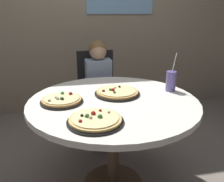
# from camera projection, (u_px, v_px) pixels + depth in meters

# --- Properties ---
(wall_with_window) EXTENTS (5.20, 0.14, 2.90)m
(wall_with_window) POSITION_uv_depth(u_px,v_px,m) (88.00, 3.00, 3.14)
(wall_with_window) COLOR gray
(wall_with_window) RESTS_ON ground_plane
(dining_table) EXTENTS (1.24, 1.24, 0.75)m
(dining_table) POSITION_uv_depth(u_px,v_px,m) (113.00, 111.00, 1.79)
(dining_table) COLOR silver
(dining_table) RESTS_ON ground_plane
(chair_wooden) EXTENTS (0.42, 0.42, 0.95)m
(chair_wooden) POSITION_uv_depth(u_px,v_px,m) (97.00, 90.00, 2.67)
(chair_wooden) COLOR black
(chair_wooden) RESTS_ON ground_plane
(diner_child) EXTENTS (0.27, 0.42, 1.08)m
(diner_child) POSITION_uv_depth(u_px,v_px,m) (100.00, 99.00, 2.51)
(diner_child) COLOR #3F4766
(diner_child) RESTS_ON ground_plane
(pizza_veggie) EXTENTS (0.35, 0.35, 0.05)m
(pizza_veggie) POSITION_uv_depth(u_px,v_px,m) (117.00, 92.00, 1.87)
(pizza_veggie) COLOR black
(pizza_veggie) RESTS_ON dining_table
(pizza_cheese) EXTENTS (0.34, 0.34, 0.05)m
(pizza_cheese) POSITION_uv_depth(u_px,v_px,m) (95.00, 120.00, 1.40)
(pizza_cheese) COLOR black
(pizza_cheese) RESTS_ON dining_table
(pizza_pepperoni) EXTENTS (0.30, 0.30, 0.05)m
(pizza_pepperoni) POSITION_uv_depth(u_px,v_px,m) (62.00, 100.00, 1.71)
(pizza_pepperoni) COLOR black
(pizza_pepperoni) RESTS_ON dining_table
(soda_cup) EXTENTS (0.08, 0.08, 0.31)m
(soda_cup) POSITION_uv_depth(u_px,v_px,m) (171.00, 81.00, 1.93)
(soda_cup) COLOR #6659A5
(soda_cup) RESTS_ON dining_table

